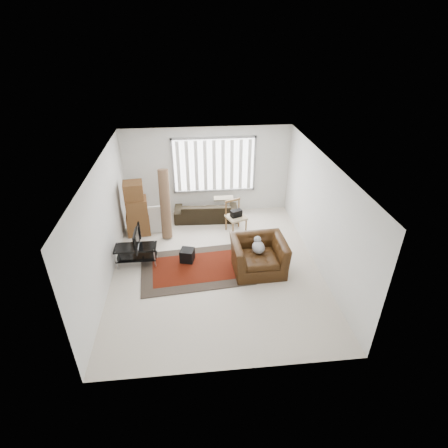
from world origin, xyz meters
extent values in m
plane|color=beige|center=(0.00, 0.00, 0.00)|extent=(6.00, 6.00, 0.00)
cube|color=white|center=(0.00, 0.00, 2.70)|extent=(5.00, 6.00, 0.02)
cube|color=silver|center=(0.00, 3.00, 1.35)|extent=(5.00, 0.02, 2.70)
cube|color=silver|center=(0.00, -3.00, 1.35)|extent=(5.00, 0.02, 2.70)
cube|color=silver|center=(-2.50, 0.00, 1.35)|extent=(0.02, 6.00, 2.70)
cube|color=silver|center=(2.50, 0.00, 1.35)|extent=(0.02, 6.00, 2.70)
cube|color=white|center=(0.20, 2.98, 1.55)|extent=(2.40, 0.01, 1.60)
cube|color=gray|center=(0.20, 2.96, 1.55)|extent=(2.52, 0.06, 1.72)
cube|color=white|center=(0.20, 2.92, 1.55)|extent=(2.40, 0.02, 1.55)
cube|color=black|center=(-0.51, -0.02, 0.01)|extent=(2.78, 1.98, 0.02)
cube|color=#4F1307|center=(-0.51, -0.02, 0.02)|extent=(2.19, 1.39, 0.00)
cube|color=black|center=(-1.95, 0.33, 0.49)|extent=(1.02, 0.46, 0.04)
cube|color=black|center=(-1.95, 0.33, 0.20)|extent=(0.98, 0.43, 0.03)
cylinder|color=#B2B2B7|center=(-2.41, 0.13, 0.25)|extent=(0.03, 0.03, 0.51)
cylinder|color=#B2B2B7|center=(-1.49, 0.13, 0.25)|extent=(0.03, 0.03, 0.51)
cylinder|color=#B2B2B7|center=(-2.41, 0.52, 0.25)|extent=(0.03, 0.03, 0.51)
cylinder|color=#B2B2B7|center=(-1.49, 0.52, 0.25)|extent=(0.03, 0.03, 0.51)
imported|color=black|center=(-1.95, 0.33, 0.75)|extent=(0.11, 0.82, 0.47)
cube|color=black|center=(-0.70, 0.30, 0.18)|extent=(0.40, 0.40, 0.32)
cube|color=brown|center=(-2.07, 1.86, 0.29)|extent=(0.70, 0.65, 0.57)
cube|color=brown|center=(-2.05, 1.83, 0.83)|extent=(0.63, 0.58, 0.52)
cube|color=brown|center=(-2.09, 1.88, 1.32)|extent=(0.58, 0.58, 0.46)
cube|color=silver|center=(-1.70, 1.86, 0.39)|extent=(0.63, 0.26, 0.78)
cylinder|color=brown|center=(-1.25, 1.66, 0.97)|extent=(0.31, 0.64, 1.93)
imported|color=black|center=(-0.10, 2.45, 0.37)|extent=(1.95, 0.91, 0.74)
cube|color=tan|center=(0.71, 1.63, 0.47)|extent=(0.65, 0.65, 0.06)
cylinder|color=brown|center=(0.59, 1.35, 0.23)|extent=(0.04, 0.04, 0.47)
cylinder|color=brown|center=(0.98, 1.51, 0.23)|extent=(0.04, 0.04, 0.47)
cylinder|color=brown|center=(0.44, 1.75, 0.23)|extent=(0.04, 0.04, 0.47)
cylinder|color=brown|center=(0.83, 1.90, 0.23)|extent=(0.04, 0.04, 0.47)
cube|color=brown|center=(0.63, 1.83, 0.90)|extent=(0.46, 0.21, 0.06)
cube|color=brown|center=(0.43, 1.75, 0.70)|extent=(0.06, 0.06, 0.47)
cube|color=brown|center=(0.83, 1.91, 0.70)|extent=(0.06, 0.06, 0.47)
cube|color=black|center=(0.71, 1.63, 0.60)|extent=(0.36, 0.28, 0.20)
imported|color=#331C0A|center=(1.01, -0.22, 0.47)|extent=(1.31, 1.15, 0.94)
ellipsoid|color=#59595B|center=(1.01, -0.22, 0.61)|extent=(0.27, 0.35, 0.23)
sphere|color=#59595B|center=(1.00, -0.04, 0.75)|extent=(0.18, 0.18, 0.18)
camera|label=1|loc=(-0.51, -6.97, 5.26)|focal=28.00mm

